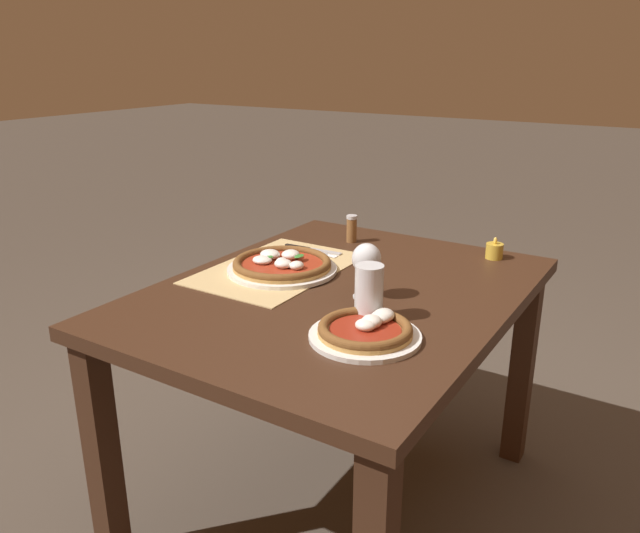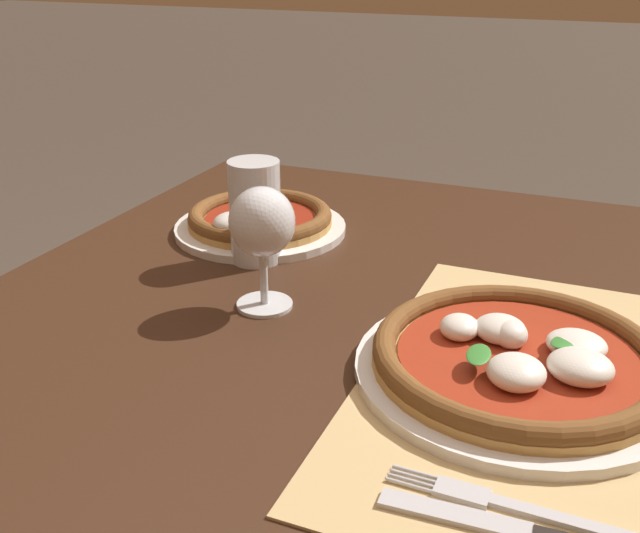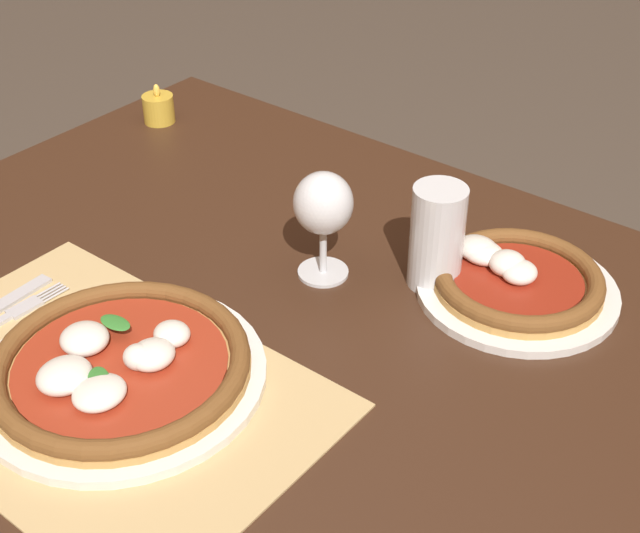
# 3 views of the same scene
# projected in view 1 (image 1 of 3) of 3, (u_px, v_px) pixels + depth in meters

# --- Properties ---
(ground_plane) EXTENTS (24.00, 24.00, 0.00)m
(ground_plane) POSITION_uv_depth(u_px,v_px,m) (336.00, 501.00, 2.02)
(ground_plane) COLOR #473D33
(dining_table) EXTENTS (1.21, 0.94, 0.74)m
(dining_table) POSITION_uv_depth(u_px,v_px,m) (338.00, 322.00, 1.81)
(dining_table) COLOR #382114
(dining_table) RESTS_ON ground
(paper_placemat) EXTENTS (0.54, 0.36, 0.00)m
(paper_placemat) POSITION_uv_depth(u_px,v_px,m) (277.00, 268.00, 1.94)
(paper_placemat) COLOR tan
(paper_placemat) RESTS_ON dining_table
(pizza_near) EXTENTS (0.34, 0.34, 0.05)m
(pizza_near) POSITION_uv_depth(u_px,v_px,m) (282.00, 265.00, 1.91)
(pizza_near) COLOR silver
(pizza_near) RESTS_ON paper_placemat
(pizza_far) EXTENTS (0.27, 0.27, 0.05)m
(pizza_far) POSITION_uv_depth(u_px,v_px,m) (366.00, 330.00, 1.46)
(pizza_far) COLOR silver
(pizza_far) RESTS_ON dining_table
(wine_glass) EXTENTS (0.08, 0.08, 0.16)m
(wine_glass) POSITION_uv_depth(u_px,v_px,m) (366.00, 261.00, 1.68)
(wine_glass) COLOR silver
(wine_glass) RESTS_ON dining_table
(pint_glass) EXTENTS (0.07, 0.07, 0.15)m
(pint_glass) POSITION_uv_depth(u_px,v_px,m) (369.00, 294.00, 1.55)
(pint_glass) COLOR silver
(pint_glass) RESTS_ON dining_table
(fork) EXTENTS (0.02, 0.20, 0.00)m
(fork) POSITION_uv_depth(u_px,v_px,m) (311.00, 252.00, 2.08)
(fork) COLOR #B7B7BC
(fork) RESTS_ON paper_placemat
(knife) EXTENTS (0.03, 0.22, 0.01)m
(knife) POSITION_uv_depth(u_px,v_px,m) (313.00, 249.00, 2.11)
(knife) COLOR black
(knife) RESTS_ON paper_placemat
(votive_candle) EXTENTS (0.06, 0.06, 0.07)m
(votive_candle) POSITION_uv_depth(u_px,v_px,m) (494.00, 251.00, 2.03)
(votive_candle) COLOR gold
(votive_candle) RESTS_ON dining_table
(pepper_shaker) EXTENTS (0.04, 0.04, 0.10)m
(pepper_shaker) POSITION_uv_depth(u_px,v_px,m) (352.00, 229.00, 2.20)
(pepper_shaker) COLOR brown
(pepper_shaker) RESTS_ON dining_table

